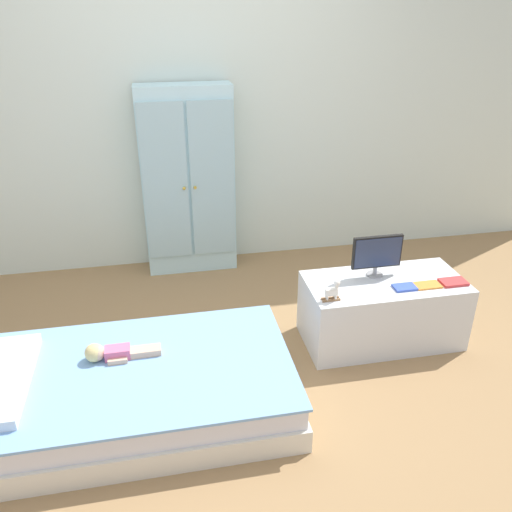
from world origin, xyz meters
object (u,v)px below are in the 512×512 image
bed (133,390)px  doll (109,353)px  tv_stand (382,310)px  book_orange (427,285)px  book_red (453,282)px  wardrobe (188,182)px  rocking_horse_toy (333,291)px  tv_monitor (377,253)px  book_blue (405,287)px

bed → doll: doll is taller
doll → tv_stand: tv_stand is taller
book_orange → book_red: 0.17m
wardrobe → book_orange: 1.90m
rocking_horse_toy → tv_monitor: bearing=32.9°
bed → book_blue: size_ratio=12.62×
wardrobe → tv_stand: bearing=-49.0°
wardrobe → rocking_horse_toy: (0.69, -1.40, -0.23)m
bed → wardrobe: (0.45, 1.60, 0.59)m
tv_stand → book_blue: book_blue is taller
bed → rocking_horse_toy: bearing=10.2°
wardrobe → tv_stand: 1.73m
bed → book_blue: bearing=8.9°
rocking_horse_toy → book_orange: (0.61, 0.04, -0.06)m
tv_stand → tv_monitor: (-0.04, 0.08, 0.37)m
tv_stand → book_red: 0.46m
bed → wardrobe: 1.77m
tv_stand → book_orange: (0.22, -0.10, 0.22)m
bed → doll: bearing=134.2°
tv_monitor → book_blue: size_ratio=2.35×
doll → tv_monitor: size_ratio=1.25×
bed → book_orange: (1.75, 0.25, 0.29)m
doll → book_blue: book_blue is taller
rocking_horse_toy → bed: bearing=-169.8°
book_orange → doll: bearing=-175.7°
doll → book_red: 2.04m
tv_stand → rocking_horse_toy: bearing=-159.2°
book_blue → book_orange: book_blue is taller
book_orange → book_red: bearing=0.0°
book_orange → rocking_horse_toy: bearing=-175.8°
bed → rocking_horse_toy: size_ratio=13.17×
bed → tv_monitor: bearing=16.2°
doll → book_orange: bearing=4.3°
rocking_horse_toy → tv_stand: bearing=20.8°
doll → rocking_horse_toy: size_ratio=3.07×
bed → book_red: book_red is taller
rocking_horse_toy → book_orange: 0.61m
wardrobe → tv_monitor: wardrobe is taller
book_orange → book_red: (0.17, 0.00, 0.00)m
wardrobe → book_red: bearing=-42.6°
tv_stand → book_blue: 0.25m
tv_monitor → book_orange: (0.26, -0.18, -0.15)m
tv_monitor → book_blue: bearing=-58.6°
bed → book_orange: size_ratio=10.52×
rocking_horse_toy → wardrobe: bearing=116.3°
doll → rocking_horse_toy: 1.27m
tv_monitor → rocking_horse_toy: 0.43m
book_blue → book_red: bearing=0.0°
wardrobe → book_red: size_ratio=9.07×
wardrobe → book_red: wardrobe is taller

